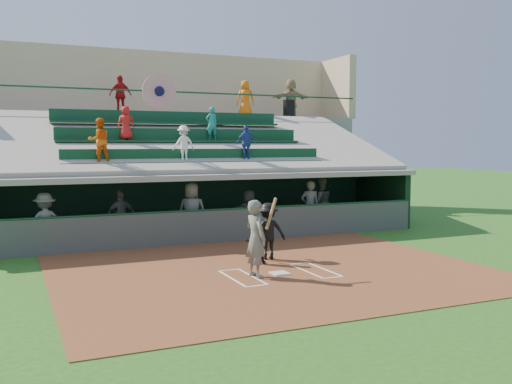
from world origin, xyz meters
name	(u,v)px	position (x,y,z in m)	size (l,w,h in m)	color
ground	(280,274)	(0.00, 0.00, 0.00)	(100.00, 100.00, 0.00)	#235718
dirt_slab	(271,270)	(0.00, 0.50, 0.01)	(11.00, 9.00, 0.02)	brown
home_plate	(280,273)	(0.00, 0.00, 0.04)	(0.43, 0.43, 0.03)	silver
batters_box_chalk	(280,274)	(0.00, 0.00, 0.02)	(2.65, 1.85, 0.01)	white
dugout_floor	(197,235)	(0.00, 6.75, 0.02)	(16.00, 3.50, 0.04)	gray
concourse_slab	(152,166)	(0.00, 13.50, 2.30)	(20.00, 3.00, 4.60)	gray
grandstand	(169,169)	(-0.01, 10.51, 2.26)	(20.40, 10.40, 7.80)	#4A4F4B
batter_at_plate	(256,238)	(-0.69, -0.07, 0.98)	(0.91, 0.80, 1.95)	#535651
catcher	(255,241)	(-0.05, 1.42, 0.63)	(0.59, 0.46, 1.22)	black
home_umpire	(268,231)	(0.53, 1.84, 0.82)	(1.04, 0.60, 1.61)	black
dugout_bench	(182,224)	(-0.14, 8.15, 0.25)	(13.94, 0.42, 0.42)	olive
dugout_player_a	(45,222)	(-5.23, 5.40, 0.94)	(1.16, 0.67, 1.80)	#585A55
dugout_player_b	(121,216)	(-2.78, 6.42, 0.90)	(1.01, 0.42, 1.72)	#5F615C
dugout_player_c	(192,212)	(-0.57, 5.54, 1.03)	(0.96, 0.63, 1.97)	#51534E
dugout_player_d	(249,211)	(1.81, 6.25, 0.84)	(1.49, 0.47, 1.61)	#5D605B
dugout_player_e	(310,206)	(4.08, 5.75, 0.99)	(0.69, 0.45, 1.90)	#5A5C57
dugout_player_f	(321,203)	(4.97, 6.50, 1.01)	(0.94, 0.74, 1.94)	#535550
trash_bin	(289,109)	(6.67, 12.58, 5.03)	(0.58, 0.58, 0.87)	black
concourse_staff_a	(121,95)	(-1.46, 13.11, 5.48)	(1.03, 0.43, 1.75)	#A71315
concourse_staff_b	(245,99)	(4.31, 12.52, 5.46)	(0.84, 0.55, 1.73)	orange
concourse_staff_c	(291,99)	(7.01, 13.04, 5.58)	(1.81, 0.58, 1.96)	tan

